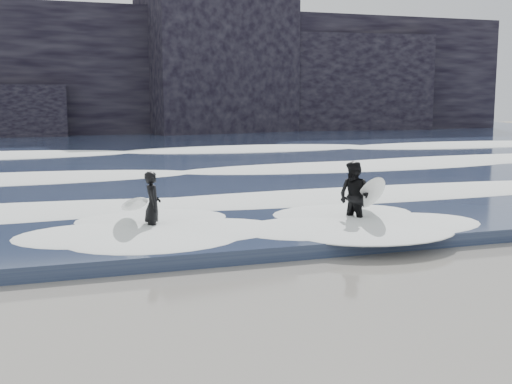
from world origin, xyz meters
TOP-DOWN VIEW (x-y plane):
  - ground at (0.00, 0.00)m, footprint 120.00×120.00m
  - sea at (0.00, 29.00)m, footprint 90.00×52.00m
  - headland at (0.00, 46.00)m, footprint 70.00×9.00m
  - foam_near at (0.00, 9.00)m, footprint 60.00×3.20m
  - foam_mid at (0.00, 16.00)m, footprint 60.00×4.00m
  - foam_far at (0.00, 25.00)m, footprint 60.00×4.80m
  - surfer_left at (-2.58, 5.88)m, footprint 0.88×1.93m
  - surfer_right at (2.16, 5.12)m, footprint 1.45×2.00m

SIDE VIEW (x-z plane):
  - ground at x=0.00m, z-range 0.00..0.00m
  - sea at x=0.00m, z-range 0.00..0.30m
  - foam_near at x=0.00m, z-range 0.30..0.50m
  - foam_mid at x=0.00m, z-range 0.30..0.54m
  - foam_far at x=0.00m, z-range 0.30..0.60m
  - surfer_left at x=-2.58m, z-range 0.01..1.52m
  - surfer_right at x=2.16m, z-range 0.01..1.67m
  - headland at x=0.00m, z-range 0.00..10.00m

